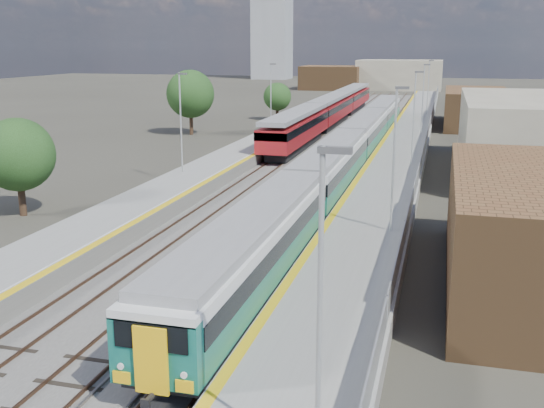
% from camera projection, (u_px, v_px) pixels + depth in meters
% --- Properties ---
extents(ground, '(320.00, 320.00, 0.00)m').
position_uv_depth(ground, '(345.00, 157.00, 61.50)').
color(ground, '#47443A').
rests_on(ground, ground).
extents(ballast_bed, '(10.50, 155.00, 0.06)m').
position_uv_depth(ballast_bed, '(327.00, 151.00, 64.40)').
color(ballast_bed, '#565451').
rests_on(ballast_bed, ground).
extents(tracks, '(8.96, 160.00, 0.17)m').
position_uv_depth(tracks, '(336.00, 148.00, 65.80)').
color(tracks, '#4C3323').
rests_on(tracks, ground).
extents(platform_right, '(4.70, 155.00, 8.52)m').
position_uv_depth(platform_right, '(403.00, 149.00, 62.37)').
color(platform_right, slate).
rests_on(platform_right, ground).
extents(platform_left, '(4.30, 155.00, 8.52)m').
position_uv_depth(platform_left, '(263.00, 144.00, 65.99)').
color(platform_left, slate).
rests_on(platform_left, ground).
extents(buildings, '(72.00, 185.50, 40.00)m').
position_uv_depth(buildings, '(327.00, 44.00, 146.47)').
color(buildings, brown).
rests_on(buildings, ground).
extents(green_train, '(2.77, 77.10, 3.05)m').
position_uv_depth(green_train, '(351.00, 147.00, 53.75)').
color(green_train, black).
rests_on(green_train, ground).
extents(red_train, '(3.03, 61.29, 3.82)m').
position_uv_depth(red_train, '(331.00, 109.00, 84.02)').
color(red_train, black).
rests_on(red_train, ground).
extents(tree_a, '(4.56, 4.56, 6.17)m').
position_uv_depth(tree_a, '(18.00, 155.00, 39.29)').
color(tree_a, '#382619').
rests_on(tree_a, ground).
extents(tree_b, '(5.68, 5.68, 7.70)m').
position_uv_depth(tree_b, '(190.00, 94.00, 75.41)').
color(tree_b, '#382619').
rests_on(tree_b, ground).
extents(tree_c, '(3.95, 3.95, 5.36)m').
position_uv_depth(tree_c, '(277.00, 97.00, 90.28)').
color(tree_c, '#382619').
rests_on(tree_c, ground).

